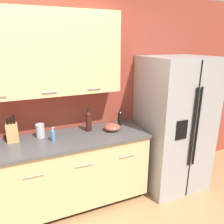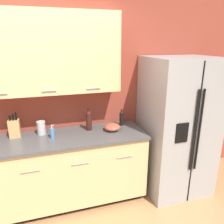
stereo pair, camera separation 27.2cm
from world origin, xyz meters
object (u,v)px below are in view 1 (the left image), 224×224
at_px(mixing_bowl, 112,127).
at_px(soap_dispenser, 53,135).
at_px(oil_bottle, 120,118).
at_px(wine_bottle, 89,121).
at_px(refrigerator, 173,124).
at_px(knife_block, 12,132).
at_px(steel_canister, 40,131).

bearing_deg(mixing_bowl, soap_dispenser, -178.01).
bearing_deg(soap_dispenser, oil_bottle, 10.06).
bearing_deg(wine_bottle, soap_dispenser, -164.47).
bearing_deg(mixing_bowl, refrigerator, -5.90).
distance_m(knife_block, soap_dispenser, 0.45).
bearing_deg(wine_bottle, mixing_bowl, -20.23).
relative_size(knife_block, steel_canister, 1.70).
xyz_separation_m(knife_block, soap_dispenser, (0.42, -0.16, -0.05)).
height_order(wine_bottle, soap_dispenser, wine_bottle).
bearing_deg(oil_bottle, steel_canister, 179.94).
relative_size(knife_block, wine_bottle, 1.06).
bearing_deg(refrigerator, mixing_bowl, 174.10).
xyz_separation_m(oil_bottle, steel_canister, (-1.04, 0.00, -0.02)).
relative_size(knife_block, oil_bottle, 1.35).
distance_m(knife_block, steel_canister, 0.30).
xyz_separation_m(soap_dispenser, oil_bottle, (0.91, 0.16, 0.04)).
relative_size(refrigerator, wine_bottle, 6.37).
relative_size(knife_block, mixing_bowl, 1.47).
distance_m(refrigerator, knife_block, 2.07).
bearing_deg(knife_block, mixing_bowl, -6.58).
xyz_separation_m(refrigerator, wine_bottle, (-1.17, 0.19, 0.15)).
height_order(wine_bottle, oil_bottle, wine_bottle).
bearing_deg(refrigerator, knife_block, 173.71).
bearing_deg(mixing_bowl, oil_bottle, 38.41).
relative_size(soap_dispenser, steel_canister, 0.93).
height_order(refrigerator, mixing_bowl, refrigerator).
relative_size(refrigerator, knife_block, 6.00).
xyz_separation_m(wine_bottle, soap_dispenser, (-0.46, -0.13, -0.07)).
bearing_deg(wine_bottle, steel_canister, 176.62).
height_order(knife_block, wine_bottle, knife_block).
relative_size(steel_canister, mixing_bowl, 0.87).
height_order(wine_bottle, steel_canister, wine_bottle).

